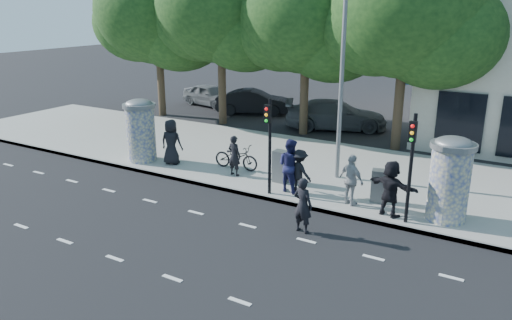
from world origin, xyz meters
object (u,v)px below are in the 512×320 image
Objects in this scene: traffic_pole_near at (269,137)px; street_lamp at (342,56)px; ad_column_left at (141,129)px; car_right at (336,115)px; ped_d at (300,171)px; man_road at (303,205)px; ped_c at (290,165)px; traffic_pole_far at (411,158)px; ped_a at (171,142)px; ped_e at (351,180)px; ped_f at (391,188)px; car_left at (210,95)px; car_mid at (254,102)px; cabinet_right at (379,186)px; cabinet_left at (281,166)px; bicycle at (236,157)px; ped_b at (234,156)px; ad_column_right at (450,177)px.

street_lamp reaches higher than traffic_pole_near.
car_right is (4.76, 10.07, -0.74)m from ad_column_left.
ped_d is 0.92× the size of man_road.
ped_c reaches higher than man_road.
traffic_pole_far reaches higher than ped_a.
ped_f is at bearing -164.05° from ped_e.
ped_d reaches higher than man_road.
traffic_pole_far is 1.95× the size of ped_e.
car_mid reaches higher than car_left.
car_mid is at bearing 124.40° from cabinet_right.
traffic_pole_far is 2.80× the size of cabinet_left.
bicycle is at bearing 11.78° from ped_e.
street_lamp is 9.46m from car_right.
cabinet_left is at bearing -12.29° from ped_d.
cabinet_left is 3.77m from cabinet_right.
ped_c is 3.07m from man_road.
ped_c is (0.50, 0.64, -1.12)m from traffic_pole_near.
street_lamp is 4.88m from cabinet_right.
traffic_pole_near is 2.00m from cabinet_left.
ped_d is 14.16m from car_mid.
ped_b is 6.39m from ped_f.
ped_b is 0.82m from bicycle.
car_right is (-1.84, 10.77, -1.44)m from traffic_pole_near.
ped_d is at bearing -166.97° from car_mid.
cabinet_right is (-0.63, 0.97, -0.34)m from ped_f.
bicycle is 0.46× the size of car_left.
man_road is (2.22, -1.90, -1.37)m from traffic_pole_near.
car_mid is (-8.26, 11.28, -0.35)m from ped_c.
ad_column_right is 1.54× the size of man_road.
ad_column_left is 1.52× the size of ped_e.
bicycle is (-3.89, -1.08, -4.14)m from street_lamp.
ped_b is 0.83× the size of bicycle.
ped_e is 1.43× the size of cabinet_left.
ped_a is 0.98× the size of bicycle.
car_right is at bearing -64.36° from man_road.
ped_b reaches higher than ped_d.
car_mid is at bearing -54.92° from ped_b.
cabinet_right is 0.24× the size of car_mid.
ad_column_right is 2.19× the size of cabinet_left.
traffic_pole_far is 1.76× the size of bicycle.
car_right is (0.30, 9.69, -0.15)m from ped_b.
ad_column_left is 10.22m from cabinet_right.
ad_column_right is at bearing -4.07° from cabinet_left.
ad_column_right is 4.60m from man_road.
man_road is (1.36, -2.58, -0.08)m from ped_d.
street_lamp reaches higher than ped_d.
traffic_pole_near reaches higher than cabinet_left.
car_left is 0.77× the size of car_right.
ad_column_left reaches higher than ped_d.
traffic_pole_far is 2.13× the size of ped_b.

